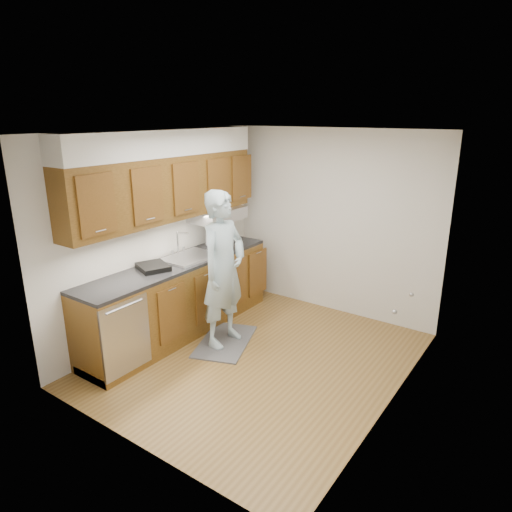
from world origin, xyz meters
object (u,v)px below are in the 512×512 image
Objects in this scene: person at (223,259)px; dish_rack at (153,267)px; soap_bottle_a at (209,236)px; soap_bottle_c at (222,240)px; soap_bottle_b at (228,243)px.

dish_rack is at bearing 124.00° from person.
person is 7.88× the size of soap_bottle_a.
soap_bottle_a is (-0.80, 0.68, 0.01)m from person.
dish_rack is at bearing -92.17° from soap_bottle_c.
soap_bottle_b is at bearing -27.85° from soap_bottle_c.
soap_bottle_b reaches higher than soap_bottle_c.
soap_bottle_b is at bearing 100.71° from dish_rack.
person is 1.05m from soap_bottle_a.
soap_bottle_c is 1.22m from dish_rack.
dish_rack is (-0.23, -1.12, -0.07)m from soap_bottle_b.
soap_bottle_a is 1.34× the size of soap_bottle_b.
dish_rack is at bearing -83.82° from soap_bottle_a.
soap_bottle_c is 0.42× the size of dish_rack.
person is at bearing -55.82° from soap_bottle_b.
dish_rack is at bearing -101.54° from soap_bottle_b.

